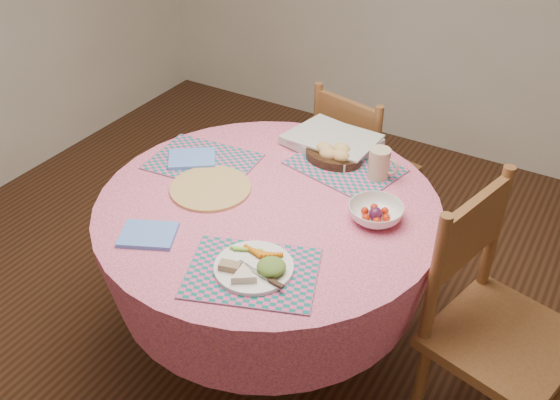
{
  "coord_description": "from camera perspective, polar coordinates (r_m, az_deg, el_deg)",
  "views": [
    {
      "loc": [
        0.97,
        -1.54,
        2.03
      ],
      "look_at": [
        0.05,
        0.0,
        0.78
      ],
      "focal_mm": 40.0,
      "sensor_mm": 36.0,
      "label": 1
    }
  ],
  "objects": [
    {
      "name": "bread_bowl",
      "position": [
        2.45,
        4.93,
        4.22
      ],
      "size": [
        0.23,
        0.23,
        0.08
      ],
      "color": "black",
      "rests_on": "placemat_back"
    },
    {
      "name": "placemat_left",
      "position": [
        2.47,
        -7.05,
        3.51
      ],
      "size": [
        0.43,
        0.34,
        0.01
      ],
      "primitive_type": "cube",
      "rotation": [
        0.0,
        0.0,
        0.1
      ],
      "color": "#126665",
      "rests_on": "dining_table"
    },
    {
      "name": "chair_right",
      "position": [
        2.23,
        18.79,
        -10.48
      ],
      "size": [
        0.53,
        0.54,
        0.97
      ],
      "rotation": [
        0.0,
        0.0,
        1.33
      ],
      "color": "brown",
      "rests_on": "ground"
    },
    {
      "name": "napkin_near",
      "position": [
        2.11,
        -11.96,
        -3.12
      ],
      "size": [
        0.22,
        0.2,
        0.01
      ],
      "primitive_type": "cube",
      "rotation": [
        0.0,
        0.0,
        0.44
      ],
      "color": "#598AE6",
      "rests_on": "dining_table"
    },
    {
      "name": "fruit_bowl",
      "position": [
        2.15,
        8.74,
        -1.19
      ],
      "size": [
        0.23,
        0.23,
        0.06
      ],
      "rotation": [
        0.0,
        0.0,
        0.28
      ],
      "color": "white",
      "rests_on": "dining_table"
    },
    {
      "name": "wicker_trivet",
      "position": [
        2.31,
        -6.37,
        1.09
      ],
      "size": [
        0.3,
        0.3,
        0.01
      ],
      "primitive_type": "cylinder",
      "color": "#AE7B4B",
      "rests_on": "dining_table"
    },
    {
      "name": "placemat_front",
      "position": [
        1.93,
        -2.57,
        -6.67
      ],
      "size": [
        0.48,
        0.42,
        0.01
      ],
      "primitive_type": "cube",
      "rotation": [
        0.0,
        0.0,
        0.36
      ],
      "color": "#126665",
      "rests_on": "dining_table"
    },
    {
      "name": "newspaper_stack",
      "position": [
        2.56,
        4.78,
        5.42
      ],
      "size": [
        0.39,
        0.33,
        0.04
      ],
      "rotation": [
        0.0,
        0.0,
        -0.2
      ],
      "color": "silver",
      "rests_on": "dining_table"
    },
    {
      "name": "dining_table",
      "position": [
        2.34,
        -1.05,
        -4.14
      ],
      "size": [
        1.24,
        1.24,
        0.75
      ],
      "color": "pink",
      "rests_on": "ground"
    },
    {
      "name": "placemat_back",
      "position": [
        2.44,
        5.95,
        3.05
      ],
      "size": [
        0.46,
        0.38,
        0.01
      ],
      "primitive_type": "cube",
      "rotation": [
        0.0,
        0.0,
        -0.22
      ],
      "color": "#126665",
      "rests_on": "dining_table"
    },
    {
      "name": "chair_back",
      "position": [
        3.01,
        7.23,
        3.06
      ],
      "size": [
        0.48,
        0.47,
        0.88
      ],
      "rotation": [
        0.0,
        0.0,
        2.92
      ],
      "color": "brown",
      "rests_on": "ground"
    },
    {
      "name": "napkin_far",
      "position": [
        2.48,
        -8.05,
        3.77
      ],
      "size": [
        0.23,
        0.22,
        0.01
      ],
      "primitive_type": "cube",
      "rotation": [
        0.0,
        0.0,
        0.63
      ],
      "color": "#598AE6",
      "rests_on": "placemat_left"
    },
    {
      "name": "latte_mug",
      "position": [
        2.35,
        9.12,
        3.31
      ],
      "size": [
        0.12,
        0.08,
        0.12
      ],
      "color": "tan",
      "rests_on": "placemat_back"
    },
    {
      "name": "dinner_plate",
      "position": [
        1.92,
        -2.33,
        -6.14
      ],
      "size": [
        0.25,
        0.25,
        0.05
      ],
      "rotation": [
        0.0,
        0.0,
        0.26
      ],
      "color": "white",
      "rests_on": "placemat_front"
    },
    {
      "name": "ground",
      "position": [
        2.73,
        -0.93,
        -13.23
      ],
      "size": [
        4.0,
        4.0,
        0.0
      ],
      "primitive_type": "plane",
      "color": "#331C0F",
      "rests_on": "ground"
    }
  ]
}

